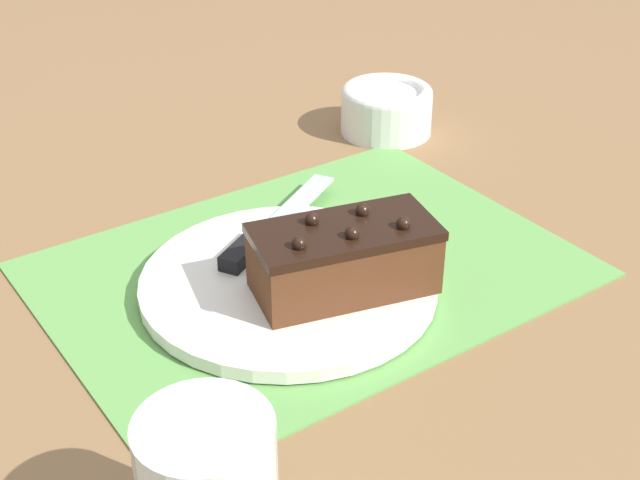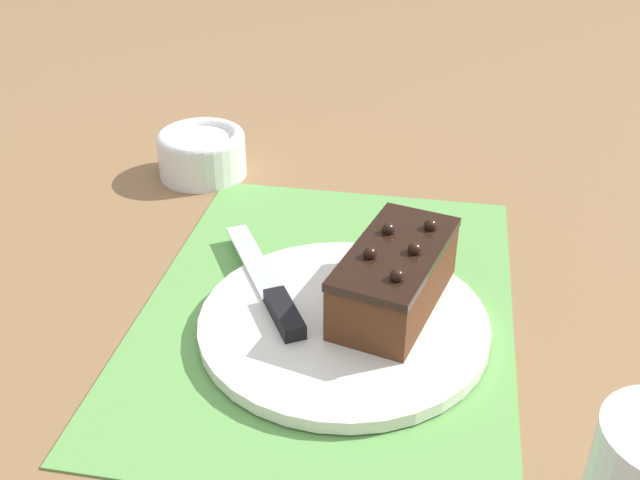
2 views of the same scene
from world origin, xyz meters
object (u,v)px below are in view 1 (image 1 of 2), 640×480
(serving_knife, at_px, (263,234))
(small_bowl, at_px, (386,108))
(cake_plate, at_px, (288,283))
(chocolate_cake, at_px, (344,258))

(serving_knife, xyz_separation_m, small_bowl, (-0.27, -0.15, 0.01))
(cake_plate, relative_size, small_bowl, 2.39)
(cake_plate, bearing_deg, small_bowl, -141.98)
(cake_plate, distance_m, small_bowl, 0.36)
(cake_plate, relative_size, chocolate_cake, 1.56)
(chocolate_cake, xyz_separation_m, serving_knife, (0.01, -0.11, -0.03))
(cake_plate, height_order, small_bowl, small_bowl)
(small_bowl, bearing_deg, serving_knife, 29.99)
(cake_plate, bearing_deg, serving_knife, -103.89)
(chocolate_cake, bearing_deg, small_bowl, -134.10)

